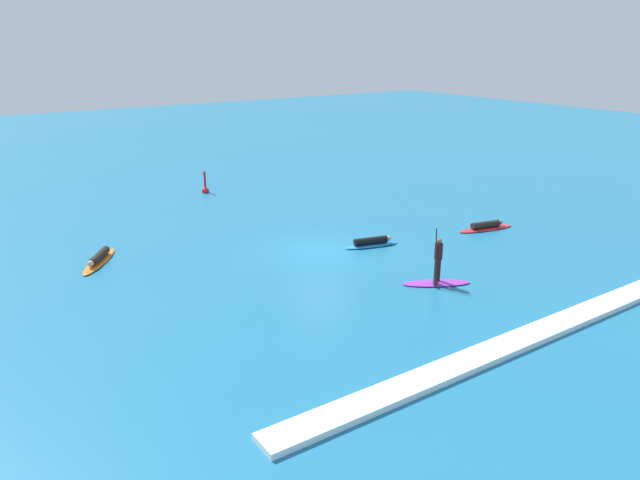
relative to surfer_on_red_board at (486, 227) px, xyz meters
name	(u,v)px	position (x,y,z in m)	size (l,w,h in m)	color
ground_plane	(320,251)	(-8.32, 1.93, -0.14)	(120.00, 120.00, 0.00)	#1E6B93
surfer_on_red_board	(486,227)	(0.00, 0.00, 0.00)	(3.05, 1.27, 0.41)	red
surfer_on_purple_board	(437,272)	(-6.77, -3.54, 0.32)	(2.57, 1.87, 2.23)	purple
surfer_on_blue_board	(372,243)	(-6.08, 1.17, 0.02)	(2.55, 1.16, 0.42)	#1E8CD1
surfer_on_orange_board	(99,259)	(-16.59, 5.84, 0.01)	(2.30, 2.91, 0.42)	orange
marker_buoy	(205,189)	(-8.20, 14.23, 0.08)	(0.42, 0.42, 1.38)	red
wave_crest	(512,344)	(-8.32, -8.25, -0.05)	(16.93, 0.90, 0.18)	white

